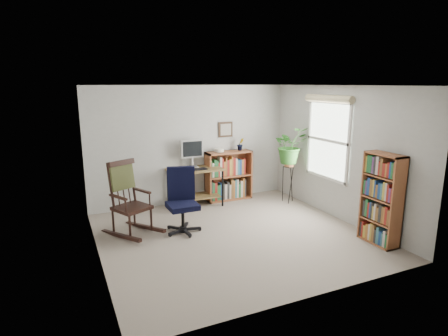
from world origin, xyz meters
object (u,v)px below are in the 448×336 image
rocking_chair (131,198)px  low_bookshelf (229,176)px  office_chair (182,201)px  tall_bookshelf (382,199)px  desk (195,187)px

rocking_chair → low_bookshelf: size_ratio=1.19×
office_chair → low_bookshelf: size_ratio=1.05×
rocking_chair → tall_bookshelf: bearing=-55.8°
rocking_chair → low_bookshelf: 2.48m
office_chair → rocking_chair: bearing=174.1°
tall_bookshelf → office_chair: bearing=147.6°
desk → rocking_chair: bearing=-146.8°
tall_bookshelf → rocking_chair: bearing=150.3°
desk → low_bookshelf: low_bookshelf is taller
low_bookshelf → tall_bookshelf: bearing=-68.7°
low_bookshelf → tall_bookshelf: tall_bookshelf is taller
office_chair → low_bookshelf: 1.98m
office_chair → low_bookshelf: (1.47, 1.33, -0.03)m
rocking_chair → desk: bearing=7.1°
desk → office_chair: (-0.66, -1.21, 0.16)m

